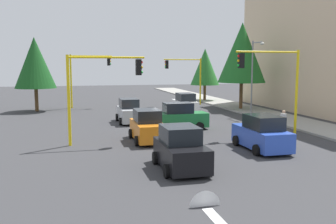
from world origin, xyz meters
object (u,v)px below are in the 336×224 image
at_px(traffic_signal_near_right, 101,81).
at_px(car_green, 180,117).
at_px(car_black, 181,150).
at_px(car_blue, 262,134).
at_px(car_orange, 148,127).
at_px(traffic_signal_far_left, 186,72).
at_px(pedestrian_crossing, 283,122).
at_px(traffic_signal_far_right, 87,70).
at_px(car_silver, 129,112).
at_px(tree_opposite_side, 35,63).
at_px(tree_roadside_mid, 242,53).
at_px(tree_roadside_far, 205,67).
at_px(street_lamp_curbside, 254,69).
at_px(car_white, 185,104).
at_px(traffic_signal_near_left, 273,75).

xyz_separation_m(traffic_signal_near_right, car_green, (-4.00, 6.03, -2.90)).
xyz_separation_m(car_black, car_blue, (-2.66, 5.50, 0.00)).
bearing_deg(car_orange, car_black, 2.29).
distance_m(traffic_signal_near_right, car_green, 7.80).
xyz_separation_m(traffic_signal_far_left, pedestrian_crossing, (19.96, 0.94, -3.01)).
bearing_deg(traffic_signal_far_right, traffic_signal_far_left, 90.00).
xyz_separation_m(car_green, pedestrian_crossing, (3.96, 6.22, 0.01)).
height_order(car_orange, car_silver, same).
bearing_deg(car_blue, traffic_signal_far_left, 173.49).
distance_m(traffic_signal_far_right, tree_opposite_side, 5.69).
xyz_separation_m(traffic_signal_far_right, tree_roadside_mid, (6.00, 15.73, 1.87)).
distance_m(tree_opposite_side, car_green, 18.50).
height_order(traffic_signal_near_right, car_orange, traffic_signal_near_right).
distance_m(traffic_signal_far_left, tree_roadside_far, 5.57).
distance_m(traffic_signal_far_left, street_lamp_curbside, 10.98).
relative_size(traffic_signal_far_left, tree_roadside_mid, 0.60).
bearing_deg(tree_opposite_side, pedestrian_crossing, 44.44).
distance_m(tree_opposite_side, pedestrian_crossing, 25.48).
height_order(car_black, car_blue, same).
distance_m(traffic_signal_near_right, car_blue, 9.82).
xyz_separation_m(tree_roadside_mid, car_blue, (17.73, -7.03, -5.13)).
bearing_deg(traffic_signal_near_right, pedestrian_crossing, 90.19).
distance_m(traffic_signal_near_right, car_silver, 9.05).
height_order(tree_roadside_far, tree_opposite_side, tree_opposite_side).
bearing_deg(traffic_signal_near_right, car_orange, 94.08).
bearing_deg(tree_roadside_mid, car_orange, -42.84).
bearing_deg(pedestrian_crossing, car_white, -166.54).
relative_size(traffic_signal_far_left, tree_roadside_far, 0.80).
xyz_separation_m(street_lamp_curbside, car_black, (15.99, -11.73, -3.45)).
relative_size(traffic_signal_far_right, car_orange, 1.49).
bearing_deg(pedestrian_crossing, car_orange, -91.00).
distance_m(tree_roadside_mid, car_black, 24.47).
distance_m(car_orange, car_silver, 7.89).
bearing_deg(car_silver, tree_roadside_mid, 114.75).
xyz_separation_m(car_white, car_silver, (4.95, -6.31, -0.00)).
xyz_separation_m(traffic_signal_near_right, tree_roadside_mid, (-14.00, 15.64, 2.23)).
bearing_deg(traffic_signal_far_right, traffic_signal_near_right, 0.25).
distance_m(traffic_signal_far_right, traffic_signal_near_left, 23.04).
height_order(traffic_signal_far_left, car_green, traffic_signal_far_left).
bearing_deg(car_black, tree_roadside_far, 158.40).
bearing_deg(tree_roadside_mid, traffic_signal_far_left, -144.21).
relative_size(street_lamp_curbside, car_blue, 1.69).
xyz_separation_m(traffic_signal_near_left, car_green, (-4.00, -5.32, -3.17)).
bearing_deg(car_blue, car_silver, -153.95).
relative_size(traffic_signal_far_left, car_orange, 1.40).
relative_size(car_white, car_blue, 1.01).
distance_m(car_green, pedestrian_crossing, 7.37).
bearing_deg(street_lamp_curbside, traffic_signal_far_right, -124.83).
bearing_deg(car_blue, car_orange, -124.31).
height_order(street_lamp_curbside, tree_roadside_far, street_lamp_curbside).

